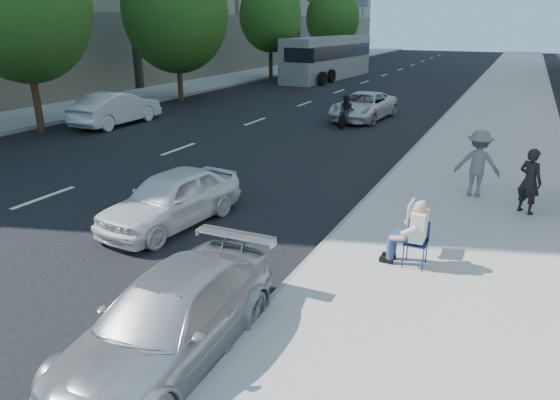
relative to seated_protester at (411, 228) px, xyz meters
The scene contains 16 objects.
ground 3.93m from the seated_protester, 147.80° to the right, with size 160.00×160.00×0.00m, color black.
near_sidewalk 17.99m from the seated_protester, 87.59° to the left, with size 5.00×120.00×0.15m, color #ADABA2.
far_sidewalk 26.89m from the seated_protester, 138.07° to the left, with size 4.50×120.00×0.15m, color #ADABA2.
tree_far_b 18.46m from the seated_protester, 160.63° to the left, with size 5.40×5.40×8.24m.
tree_far_c 23.64m from the seated_protester, 136.72° to the left, with size 6.00×6.00×8.47m.
tree_far_d 32.94m from the seated_protester, 121.22° to the left, with size 4.80×4.80×7.65m.
tree_far_e 45.42m from the seated_protester, 111.99° to the left, with size 5.40×5.40×7.89m.
seated_protester is the anchor object (origin of this frame).
jogger 4.77m from the seated_protester, 81.44° to the left, with size 1.13×0.65×1.74m, color slate.
pedestrian_woman 4.38m from the seated_protester, 63.64° to the left, with size 0.57×0.38×1.58m, color black.
parked_sedan 4.73m from the seated_protester, 121.16° to the right, with size 1.67×4.11×1.19m, color #AEB0B5.
white_sedan_near 5.46m from the seated_protester, behind, with size 1.51×3.75×1.28m, color white.
white_sedan_mid 17.37m from the seated_protester, 150.39° to the left, with size 1.58×4.52×1.49m, color silver.
white_sedan_far 15.69m from the seated_protester, 109.82° to the left, with size 2.11×4.58×1.27m, color silver.
motorcycle 13.82m from the seated_protester, 113.36° to the left, with size 0.71×2.04×1.42m.
bus 33.70m from the seated_protester, 113.08° to the left, with size 3.52×12.23×3.30m.
Camera 1 is at (4.73, -6.66, 4.48)m, focal length 32.00 mm.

